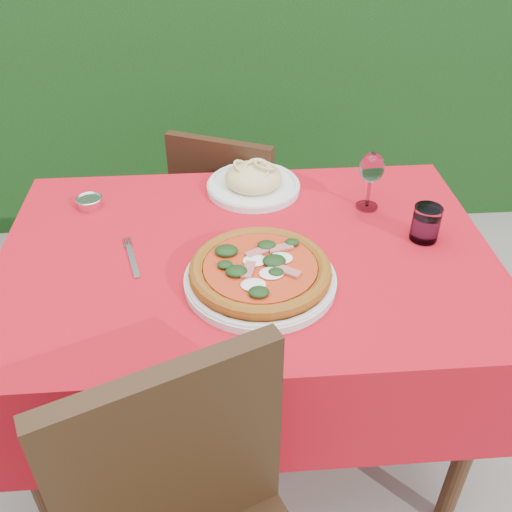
{
  "coord_description": "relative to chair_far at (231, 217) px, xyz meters",
  "views": [
    {
      "loc": [
        -0.07,
        -1.18,
        1.6
      ],
      "look_at": [
        0.02,
        -0.05,
        0.77
      ],
      "focal_mm": 40.0,
      "sensor_mm": 36.0,
      "label": 1
    }
  ],
  "objects": [
    {
      "name": "ground",
      "position": [
        0.02,
        -0.6,
        -0.47
      ],
      "size": [
        60.0,
        60.0,
        0.0
      ],
      "primitive_type": "plane",
      "color": "slate",
      "rests_on": "ground"
    },
    {
      "name": "hedge",
      "position": [
        0.02,
        0.95,
        0.45
      ],
      "size": [
        3.2,
        0.55,
        1.78
      ],
      "color": "black",
      "rests_on": "ground"
    },
    {
      "name": "dining_table",
      "position": [
        0.02,
        -0.6,
        0.13
      ],
      "size": [
        1.26,
        0.86,
        0.75
      ],
      "color": "#412714",
      "rests_on": "ground"
    },
    {
      "name": "chair_far",
      "position": [
        0.0,
        0.0,
        0.0
      ],
      "size": [
        0.49,
        0.49,
        0.82
      ],
      "rotation": [
        0.0,
        0.0,
        2.72
      ],
      "color": "black",
      "rests_on": "ground"
    },
    {
      "name": "pizza_plate",
      "position": [
        0.04,
        -0.73,
        0.31
      ],
      "size": [
        0.36,
        0.36,
        0.07
      ],
      "rotation": [
        0.0,
        0.0,
        0.06
      ],
      "color": "silver",
      "rests_on": "dining_table"
    },
    {
      "name": "pasta_plate",
      "position": [
        0.06,
        -0.29,
        0.31
      ],
      "size": [
        0.28,
        0.28,
        0.08
      ],
      "rotation": [
        0.0,
        0.0,
        0.29
      ],
      "color": "white",
      "rests_on": "dining_table"
    },
    {
      "name": "water_glass",
      "position": [
        0.49,
        -0.58,
        0.32
      ],
      "size": [
        0.07,
        0.07,
        0.1
      ],
      "color": "white",
      "rests_on": "dining_table"
    },
    {
      "name": "wine_glass",
      "position": [
        0.38,
        -0.41,
        0.4
      ],
      "size": [
        0.07,
        0.07,
        0.17
      ],
      "color": "silver",
      "rests_on": "dining_table"
    },
    {
      "name": "fork",
      "position": [
        -0.27,
        -0.63,
        0.28
      ],
      "size": [
        0.07,
        0.19,
        0.01
      ],
      "primitive_type": "cube",
      "rotation": [
        0.0,
        0.0,
        0.25
      ],
      "color": "#BBBBC3",
      "rests_on": "dining_table"
    },
    {
      "name": "steel_ramekin",
      "position": [
        -0.41,
        -0.35,
        0.29
      ],
      "size": [
        0.07,
        0.07,
        0.03
      ],
      "primitive_type": "cylinder",
      "color": "silver",
      "rests_on": "dining_table"
    }
  ]
}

